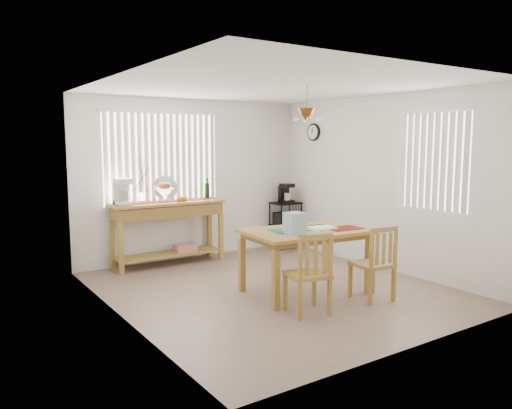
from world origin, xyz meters
TOP-DOWN VIEW (x-y plane):
  - ground at (0.00, 0.00)m, footprint 4.00×4.50m
  - room_shell at (0.00, 0.02)m, footprint 4.20×4.70m
  - sideboard at (-0.57, 1.98)m, footprint 1.77×0.50m
  - sideboard_items at (-0.87, 2.00)m, footprint 1.68×0.42m
  - wire_cart at (1.70, 1.98)m, footprint 0.49×0.39m
  - cart_items at (1.70, 1.98)m, footprint 0.20×0.23m
  - dining_table at (0.26, -0.33)m, footprint 1.59×1.09m
  - table_items at (0.11, -0.44)m, footprint 1.16×0.63m
  - chair_left at (-0.23, -1.00)m, footprint 0.51×0.51m
  - chair_right at (0.74, -1.06)m, footprint 0.46×0.46m

SIDE VIEW (x-z plane):
  - ground at x=0.00m, z-range -0.01..0.00m
  - chair_right at x=0.74m, z-range -0.01..0.91m
  - chair_left at x=-0.23m, z-range -0.01..0.92m
  - wire_cart at x=1.70m, z-range 0.08..0.92m
  - dining_table at x=0.26m, z-range 0.31..1.12m
  - sideboard at x=-0.57m, z-range 0.25..1.24m
  - table_items at x=0.11m, z-range 0.78..1.03m
  - cart_items at x=1.70m, z-range 0.82..1.16m
  - sideboard_items at x=-0.87m, z-range 0.77..1.54m
  - room_shell at x=0.00m, z-range 0.34..3.04m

